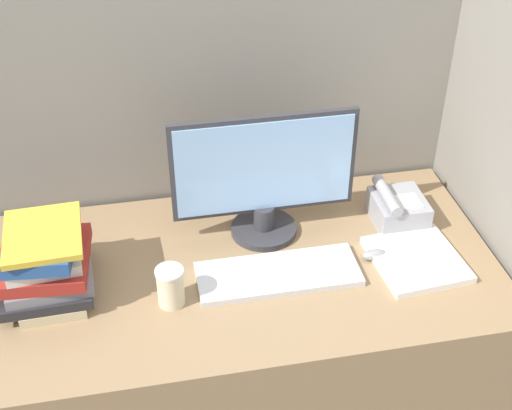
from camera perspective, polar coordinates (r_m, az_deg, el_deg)
name	(u,v)px	position (r m, az deg, el deg)	size (l,w,h in m)	color
cubicle_panel_rear	(221,197)	(2.38, -2.81, 0.67)	(1.85, 0.04, 1.46)	gray
cubicle_panel_right	(484,241)	(2.30, 17.80, -2.73)	(0.04, 0.82, 1.46)	gray
desk	(244,360)	(2.30, -0.94, -12.26)	(1.45, 0.76, 0.78)	#937551
monitor	(264,179)	(2.04, 0.65, 2.08)	(0.54, 0.20, 0.39)	#333338
keyboard	(278,274)	(1.99, 1.78, -5.55)	(0.45, 0.17, 0.02)	silver
mouse	(375,255)	(2.07, 9.46, -3.95)	(0.07, 0.04, 0.03)	gray
coffee_cup	(170,287)	(1.90, -6.86, -6.49)	(0.08, 0.08, 0.11)	beige
book_stack	(46,262)	(1.97, -16.48, -4.39)	(0.25, 0.29, 0.21)	#C6B78C
desk_telephone	(397,208)	(2.21, 11.23, -0.27)	(0.15, 0.18, 0.12)	#99999E
paper_pile	(416,260)	(2.09, 12.71, -4.29)	(0.26, 0.28, 0.02)	white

